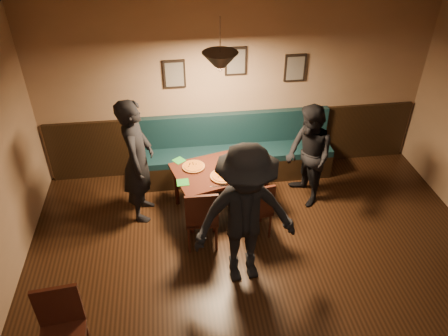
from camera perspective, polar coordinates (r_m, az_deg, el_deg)
The scene contains 22 objects.
ceiling at distance 3.06m, azimuth 11.97°, elevation 7.02°, with size 7.00×7.00×0.00m, color silver.
wall_back at distance 6.73m, azimuth 1.45°, elevation 10.31°, with size 6.00×6.00×0.00m, color #8C704F.
wainscot at distance 7.12m, azimuth 1.38°, elevation 3.60°, with size 5.88×0.06×1.00m, color black.
booth_bench at distance 6.90m, azimuth 1.72°, elevation 2.45°, with size 3.00×0.60×1.00m, color #0F232D, non-canonical shape.
picture_left at distance 6.51m, azimuth -6.50°, elevation 12.11°, with size 0.32×0.04×0.42m, color black.
picture_center at distance 6.53m, azimuth 1.55°, elevation 13.79°, with size 0.32×0.04×0.42m, color black.
picture_right at distance 6.77m, azimuth 9.27°, elevation 12.80°, with size 0.32×0.04×0.42m, color black.
pendant_lamp at distance 5.37m, azimuth -0.51°, elevation 13.64°, with size 0.44×0.44×0.25m, color black.
dining_table at distance 6.31m, azimuth -0.42°, elevation -2.70°, with size 1.29×0.83×0.69m, color black.
chair_near_left at distance 5.68m, azimuth -3.00°, elevation -6.18°, with size 0.41×0.41×0.94m, color black, non-canonical shape.
chair_near_right at distance 5.85m, azimuth 4.03°, elevation -5.06°, with size 0.39×0.39×0.89m, color black, non-canonical shape.
diner_left at distance 6.00m, azimuth -11.21°, elevation 0.91°, with size 0.66×0.44×1.82m, color black.
diner_right at distance 6.34m, azimuth 11.00°, elevation 1.51°, with size 0.75×0.59×1.55m, color black.
diner_front at distance 4.94m, azimuth 2.82°, elevation -6.45°, with size 1.20×0.69×1.86m, color black.
pizza_a at distance 6.14m, azimuth -4.00°, elevation 0.19°, with size 0.32×0.32×0.04m, color orange.
pizza_b at distance 5.93m, azimuth -0.17°, elevation -1.09°, with size 0.35×0.35×0.04m, color orange.
pizza_c at distance 6.31m, azimuth 3.50°, elevation 1.30°, with size 0.37×0.37×0.04m, color #C96025.
soda_glass at distance 5.88m, azimuth 5.88°, elevation -0.92°, with size 0.07×0.07×0.16m, color black.
tabasco_bottle at distance 6.06m, azimuth 4.02°, elevation 0.14°, with size 0.03×0.03×0.12m, color maroon.
napkin_a at distance 6.31m, azimuth -5.91°, elevation 0.99°, with size 0.15×0.15×0.01m, color #207A2D.
napkin_b at distance 5.87m, azimuth -5.40°, elevation -1.89°, with size 0.16×0.16×0.01m, color #1D6E20.
cutlery_set at distance 5.78m, azimuth -0.24°, elevation -2.36°, with size 0.02×0.18×0.00m, color silver.
Camera 1 is at (-0.97, -2.55, 4.19)m, focal length 34.96 mm.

